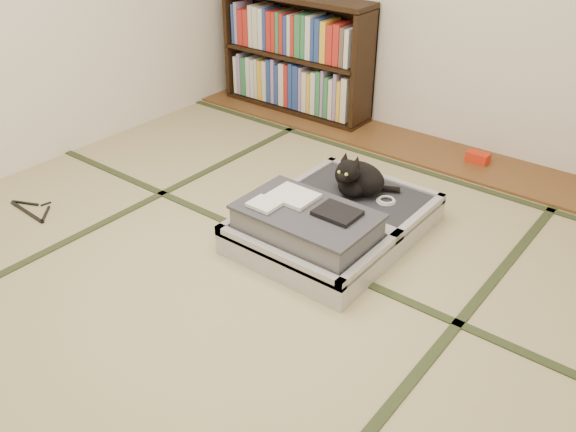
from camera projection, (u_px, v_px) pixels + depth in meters
The scene contains 9 objects.
floor at pixel (237, 284), 3.04m from camera, with size 4.50×4.50×0.00m, color tan.
wood_strip at pixel (424, 150), 4.39m from camera, with size 4.00×0.50×0.02m, color brown.
red_item at pixel (478, 157), 4.18m from camera, with size 0.15×0.09×0.07m, color red.
tatami_borders at pixel (297, 241), 3.38m from camera, with size 4.00×4.50×0.01m.
bookcase at pixel (296, 57), 4.85m from camera, with size 1.29×0.30×0.92m.
suitcase at pixel (330, 223), 3.33m from camera, with size 0.81×1.07×0.32m.
cat at pixel (357, 178), 3.46m from camera, with size 0.36×0.36×0.29m.
cable_coil at pixel (386, 201), 3.43m from camera, with size 0.11×0.11×0.03m.
hanger at pixel (31, 210), 3.66m from camera, with size 0.37×0.18×0.01m.
Camera 1 is at (1.71, -1.76, 1.86)m, focal length 38.00 mm.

